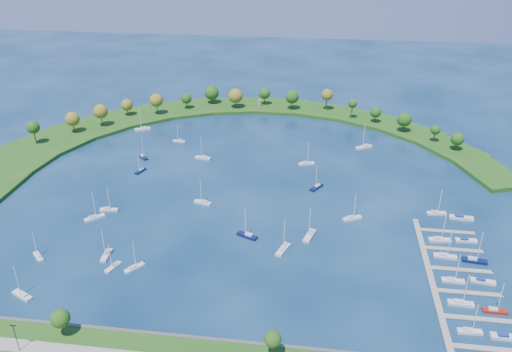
# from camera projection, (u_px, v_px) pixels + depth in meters

# --- Properties ---
(ground) EXTENTS (700.00, 700.00, 0.00)m
(ground) POSITION_uv_depth(u_px,v_px,m) (244.00, 187.00, 250.21)
(ground) COLOR #07233C
(ground) RESTS_ON ground
(breakwater) EXTENTS (286.74, 247.64, 2.00)m
(breakwater) POSITION_uv_depth(u_px,v_px,m) (178.00, 142.00, 298.41)
(breakwater) COLOR #1D5215
(breakwater) RESTS_ON ground
(breakwater_trees) EXTENTS (241.88, 93.14, 14.42)m
(breakwater_trees) POSITION_uv_depth(u_px,v_px,m) (231.00, 105.00, 327.56)
(breakwater_trees) COLOR #382314
(breakwater_trees) RESTS_ON breakwater
(harbor_tower) EXTENTS (2.60, 2.60, 4.45)m
(harbor_tower) POSITION_uv_depth(u_px,v_px,m) (260.00, 103.00, 350.53)
(harbor_tower) COLOR gray
(harbor_tower) RESTS_ON breakwater
(dock_system) EXTENTS (24.28, 82.00, 1.60)m
(dock_system) POSITION_uv_depth(u_px,v_px,m) (452.00, 280.00, 185.87)
(dock_system) COLOR gray
(dock_system) RESTS_ON ground
(moored_boat_0) EXTENTS (8.67, 5.96, 12.51)m
(moored_boat_0) POSITION_uv_depth(u_px,v_px,m) (352.00, 218.00, 223.20)
(moored_boat_0) COLOR silver
(moored_boat_0) RESTS_ON ground
(moored_boat_1) EXTENTS (6.62, 6.55, 10.70)m
(moored_boat_1) POSITION_uv_depth(u_px,v_px,m) (38.00, 256.00, 198.19)
(moored_boat_1) COLOR silver
(moored_boat_1) RESTS_ON ground
(moored_boat_2) EXTENTS (9.86, 7.53, 14.52)m
(moored_boat_2) POSITION_uv_depth(u_px,v_px,m) (364.00, 147.00, 292.11)
(moored_boat_2) COLOR silver
(moored_boat_2) RESTS_ON ground
(moored_boat_3) EXTENTS (6.61, 7.67, 11.70)m
(moored_boat_3) POSITION_uv_depth(u_px,v_px,m) (134.00, 267.00, 191.76)
(moored_boat_3) COLOR silver
(moored_boat_3) RESTS_ON ground
(moored_boat_4) EXTENTS (8.09, 7.84, 12.94)m
(moored_boat_4) POSITION_uv_depth(u_px,v_px,m) (94.00, 217.00, 223.50)
(moored_boat_4) COLOR silver
(moored_boat_4) RESTS_ON ground
(moored_boat_5) EXTENTS (8.56, 4.56, 12.13)m
(moored_boat_5) POSITION_uv_depth(u_px,v_px,m) (203.00, 202.00, 235.62)
(moored_boat_5) COLOR silver
(moored_boat_5) RESTS_ON ground
(moored_boat_6) EXTENTS (6.63, 8.46, 12.54)m
(moored_boat_6) POSITION_uv_depth(u_px,v_px,m) (317.00, 187.00, 248.89)
(moored_boat_6) COLOR #0A123F
(moored_boat_6) RESTS_ON ground
(moored_boat_7) EXTENTS (8.85, 5.29, 12.58)m
(moored_boat_7) POSITION_uv_depth(u_px,v_px,m) (306.00, 163.00, 272.81)
(moored_boat_7) COLOR silver
(moored_boat_7) RESTS_ON ground
(moored_boat_8) EXTENTS (2.76, 8.33, 12.08)m
(moored_boat_8) POSITION_uv_depth(u_px,v_px,m) (106.00, 254.00, 198.91)
(moored_boat_8) COLOR silver
(moored_boat_8) RESTS_ON ground
(moored_boat_9) EXTENTS (9.88, 6.48, 14.16)m
(moored_boat_9) POSITION_uv_depth(u_px,v_px,m) (143.00, 128.00, 317.10)
(moored_boat_9) COLOR silver
(moored_boat_9) RESTS_ON ground
(moored_boat_10) EXTENTS (8.89, 3.73, 12.67)m
(moored_boat_10) POSITION_uv_depth(u_px,v_px,m) (203.00, 157.00, 279.33)
(moored_boat_10) COLOR silver
(moored_boat_10) RESTS_ON ground
(moored_boat_11) EXTENTS (7.33, 2.54, 10.58)m
(moored_boat_11) POSITION_uv_depth(u_px,v_px,m) (179.00, 140.00, 300.38)
(moored_boat_11) COLOR silver
(moored_boat_11) RESTS_ON ground
(moored_boat_12) EXTENTS (8.75, 5.84, 12.58)m
(moored_boat_12) POSITION_uv_depth(u_px,v_px,m) (22.00, 295.00, 177.71)
(moored_boat_12) COLOR silver
(moored_boat_12) RESTS_ON ground
(moored_boat_13) EXTENTS (7.23, 6.90, 11.49)m
(moored_boat_13) POSITION_uv_depth(u_px,v_px,m) (143.00, 156.00, 280.26)
(moored_boat_13) COLOR #0A123F
(moored_boat_13) RESTS_ON ground
(moored_boat_14) EXTENTS (5.25, 10.09, 14.28)m
(moored_boat_14) POSITION_uv_depth(u_px,v_px,m) (310.00, 235.00, 210.97)
(moored_boat_14) COLOR silver
(moored_boat_14) RESTS_ON ground
(moored_boat_15) EXTENTS (5.55, 9.64, 13.67)m
(moored_boat_15) POSITION_uv_depth(u_px,v_px,m) (283.00, 249.00, 202.19)
(moored_boat_15) COLOR silver
(moored_boat_15) RESTS_ON ground
(moored_boat_16) EXTENTS (8.25, 3.21, 11.82)m
(moored_boat_16) POSITION_uv_depth(u_px,v_px,m) (109.00, 209.00, 229.83)
(moored_boat_16) COLOR silver
(moored_boat_16) RESTS_ON ground
(moored_boat_17) EXTENTS (9.16, 5.93, 13.11)m
(moored_boat_17) POSITION_uv_depth(u_px,v_px,m) (247.00, 235.00, 210.96)
(moored_boat_17) COLOR #0A123F
(moored_boat_17) RESTS_ON ground
(moored_boat_18) EXTENTS (4.41, 7.48, 10.62)m
(moored_boat_18) POSITION_uv_depth(u_px,v_px,m) (140.00, 170.00, 265.04)
(moored_boat_18) COLOR #0A123F
(moored_boat_18) RESTS_ON ground
(moored_boat_19) EXTENTS (4.60, 7.55, 10.75)m
(moored_boat_19) POSITION_uv_depth(u_px,v_px,m) (113.00, 266.00, 192.29)
(moored_boat_19) COLOR silver
(moored_boat_19) RESTS_ON ground
(docked_boat_0) EXTENTS (7.80, 2.45, 11.35)m
(docked_boat_0) POSITION_uv_depth(u_px,v_px,m) (470.00, 331.00, 162.30)
(docked_boat_0) COLOR silver
(docked_boat_0) RESTS_ON ground
(docked_boat_1) EXTENTS (9.21, 2.71, 1.87)m
(docked_boat_1) POSITION_uv_depth(u_px,v_px,m) (505.00, 337.00, 160.20)
(docked_boat_1) COLOR silver
(docked_boat_1) RESTS_ON ground
(docked_boat_2) EXTENTS (8.72, 2.80, 12.67)m
(docked_boat_2) POSITION_uv_depth(u_px,v_px,m) (461.00, 303.00, 174.06)
(docked_boat_2) COLOR silver
(docked_boat_2) RESTS_ON ground
(docked_boat_3) EXTENTS (8.06, 2.37, 11.79)m
(docked_boat_3) POSITION_uv_depth(u_px,v_px,m) (495.00, 310.00, 170.78)
(docked_boat_3) COLOR maroon
(docked_boat_3) RESTS_ON ground
(docked_boat_4) EXTENTS (8.07, 2.69, 11.69)m
(docked_boat_4) POSITION_uv_depth(u_px,v_px,m) (453.00, 280.00, 185.02)
(docked_boat_4) COLOR silver
(docked_boat_4) RESTS_ON ground
(docked_boat_5) EXTENTS (8.83, 3.54, 1.75)m
(docked_boat_5) POSITION_uv_depth(u_px,v_px,m) (483.00, 281.00, 184.74)
(docked_boat_5) COLOR silver
(docked_boat_5) RESTS_ON ground
(docked_boat_6) EXTENTS (8.87, 3.21, 12.76)m
(docked_boat_6) POSITION_uv_depth(u_px,v_px,m) (445.00, 256.00, 198.22)
(docked_boat_6) COLOR silver
(docked_boat_6) RESTS_ON ground
(docked_boat_7) EXTENTS (9.42, 3.63, 13.50)m
(docked_boat_7) POSITION_uv_depth(u_px,v_px,m) (474.00, 260.00, 195.64)
(docked_boat_7) COLOR #0A123F
(docked_boat_7) RESTS_ON ground
(docked_boat_8) EXTENTS (9.04, 3.07, 13.08)m
(docked_boat_8) POSITION_uv_depth(u_px,v_px,m) (440.00, 239.00, 208.27)
(docked_boat_8) COLOR silver
(docked_boat_8) RESTS_ON ground
(docked_boat_9) EXTENTS (8.61, 2.60, 1.74)m
(docked_boat_9) POSITION_uv_depth(u_px,v_px,m) (466.00, 240.00, 208.07)
(docked_boat_9) COLOR silver
(docked_boat_9) RESTS_ON ground
(docked_boat_10) EXTENTS (8.55, 3.46, 12.21)m
(docked_boat_10) POSITION_uv_depth(u_px,v_px,m) (436.00, 212.00, 227.16)
(docked_boat_10) COLOR silver
(docked_boat_10) RESTS_ON ground
(docked_boat_11) EXTENTS (10.16, 3.55, 2.03)m
(docked_boat_11) POSITION_uv_depth(u_px,v_px,m) (461.00, 218.00, 223.61)
(docked_boat_11) COLOR silver
(docked_boat_11) RESTS_ON ground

